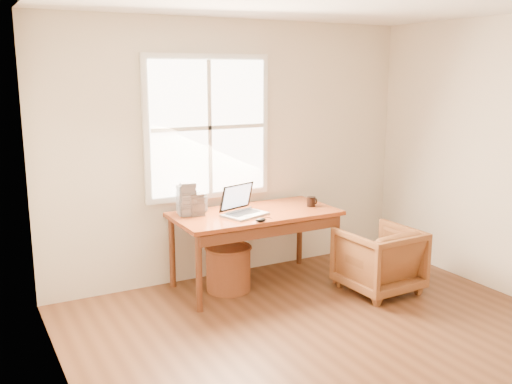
% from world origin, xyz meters
% --- Properties ---
extents(room_shell, '(4.04, 4.54, 2.64)m').
position_xyz_m(room_shell, '(-0.02, 0.16, 1.32)').
color(room_shell, brown).
rests_on(room_shell, ground).
extents(desk, '(1.60, 0.80, 0.04)m').
position_xyz_m(desk, '(0.00, 1.80, 0.73)').
color(desk, brown).
rests_on(desk, room_shell).
extents(armchair, '(0.70, 0.72, 0.63)m').
position_xyz_m(armchair, '(0.98, 1.10, 0.32)').
color(armchair, brown).
rests_on(armchair, room_shell).
extents(wicker_stool, '(0.51, 0.51, 0.43)m').
position_xyz_m(wicker_stool, '(-0.29, 1.80, 0.22)').
color(wicker_stool, brown).
rests_on(wicker_stool, room_shell).
extents(laptop, '(0.54, 0.55, 0.32)m').
position_xyz_m(laptop, '(-0.16, 1.71, 0.91)').
color(laptop, '#A3A5AA').
rests_on(laptop, desk).
extents(mouse, '(0.11, 0.08, 0.03)m').
position_xyz_m(mouse, '(-0.13, 1.44, 0.77)').
color(mouse, black).
rests_on(mouse, desk).
extents(coffee_mug, '(0.10, 0.10, 0.10)m').
position_xyz_m(coffee_mug, '(0.61, 1.73, 0.80)').
color(coffee_mug, black).
rests_on(coffee_mug, desk).
extents(cd_stack_a, '(0.16, 0.14, 0.29)m').
position_xyz_m(cd_stack_a, '(-0.63, 2.02, 0.90)').
color(cd_stack_a, '#AFB2BB').
rests_on(cd_stack_a, desk).
extents(cd_stack_b, '(0.14, 0.12, 0.21)m').
position_xyz_m(cd_stack_b, '(-0.55, 1.95, 0.85)').
color(cd_stack_b, '#29292E').
rests_on(cd_stack_b, desk).
extents(cd_stack_c, '(0.16, 0.15, 0.32)m').
position_xyz_m(cd_stack_c, '(-0.62, 1.97, 0.91)').
color(cd_stack_c, '#9F9FAC').
rests_on(cd_stack_c, desk).
extents(cd_stack_d, '(0.17, 0.16, 0.18)m').
position_xyz_m(cd_stack_d, '(-0.49, 2.08, 0.84)').
color(cd_stack_d, silver).
rests_on(cd_stack_d, desk).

